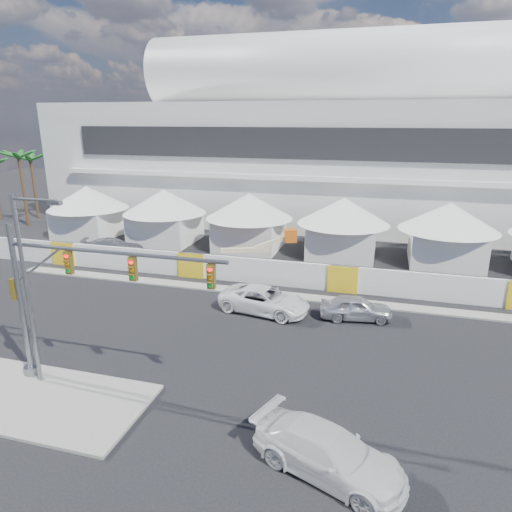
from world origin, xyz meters
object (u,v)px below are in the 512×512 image
(sedan_silver, at_px, (356,308))
(boom_lift, at_px, (238,264))
(traffic_mast, at_px, (60,298))
(pickup_near, at_px, (328,453))
(streetlight_median, at_px, (29,279))
(pickup_curb, at_px, (265,300))
(lot_car_c, at_px, (113,247))

(sedan_silver, height_order, boom_lift, boom_lift)
(traffic_mast, bearing_deg, pickup_near, -10.87)
(sedan_silver, xyz_separation_m, streetlight_median, (-13.96, -11.68, 4.62))
(boom_lift, bearing_deg, streetlight_median, -123.95)
(pickup_near, xyz_separation_m, boom_lift, (-9.77, 19.68, 0.16))
(sedan_silver, height_order, pickup_curb, pickup_curb)
(sedan_silver, distance_m, pickup_curb, 5.92)
(pickup_near, distance_m, traffic_mast, 13.50)
(lot_car_c, bearing_deg, sedan_silver, -127.48)
(streetlight_median, bearing_deg, lot_car_c, 113.86)
(sedan_silver, distance_m, lot_car_c, 24.02)
(lot_car_c, xyz_separation_m, boom_lift, (12.84, -2.01, 0.17))
(lot_car_c, distance_m, streetlight_median, 21.97)
(pickup_curb, relative_size, boom_lift, 0.79)
(pickup_curb, distance_m, pickup_near, 14.46)
(lot_car_c, bearing_deg, pickup_curb, -134.89)
(lot_car_c, bearing_deg, pickup_near, -151.89)
(sedan_silver, relative_size, boom_lift, 0.59)
(pickup_curb, xyz_separation_m, pickup_near, (5.85, -13.22, 0.00))
(lot_car_c, bearing_deg, traffic_mast, -171.01)
(lot_car_c, bearing_deg, streetlight_median, -174.22)
(pickup_near, distance_m, boom_lift, 21.97)
(lot_car_c, relative_size, boom_lift, 0.75)
(traffic_mast, bearing_deg, streetlight_median, -159.59)
(traffic_mast, height_order, streetlight_median, streetlight_median)
(streetlight_median, bearing_deg, sedan_silver, 39.92)
(sedan_silver, xyz_separation_m, pickup_curb, (-5.90, -0.49, 0.07))
(pickup_curb, bearing_deg, lot_car_c, 72.71)
(streetlight_median, xyz_separation_m, boom_lift, (4.15, 17.65, -4.38))
(sedan_silver, bearing_deg, traffic_mast, 121.42)
(traffic_mast, bearing_deg, sedan_silver, 41.28)
(pickup_near, bearing_deg, lot_car_c, 67.15)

